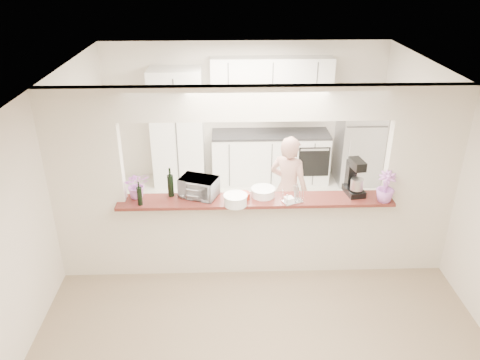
{
  "coord_description": "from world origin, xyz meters",
  "views": [
    {
      "loc": [
        -0.36,
        -5.14,
        3.83
      ],
      "look_at": [
        -0.18,
        0.3,
        1.18
      ],
      "focal_mm": 35.0,
      "sensor_mm": 36.0,
      "label": 1
    }
  ],
  "objects_px": {
    "refrigerator": "(360,138)",
    "person": "(288,189)",
    "stand_mixer": "(355,178)",
    "toaster_oven": "(199,187)"
  },
  "relations": [
    {
      "from": "toaster_oven",
      "to": "stand_mixer",
      "type": "height_order",
      "value": "stand_mixer"
    },
    {
      "from": "toaster_oven",
      "to": "refrigerator",
      "type": "bearing_deg",
      "value": 64.51
    },
    {
      "from": "refrigerator",
      "to": "person",
      "type": "bearing_deg",
      "value": -129.4
    },
    {
      "from": "refrigerator",
      "to": "toaster_oven",
      "type": "xyz_separation_m",
      "value": [
        -2.75,
        -2.6,
        0.37
      ]
    },
    {
      "from": "toaster_oven",
      "to": "person",
      "type": "bearing_deg",
      "value": 52.48
    },
    {
      "from": "refrigerator",
      "to": "toaster_oven",
      "type": "relative_size",
      "value": 3.76
    },
    {
      "from": "refrigerator",
      "to": "stand_mixer",
      "type": "height_order",
      "value": "refrigerator"
    },
    {
      "from": "refrigerator",
      "to": "stand_mixer",
      "type": "distance_m",
      "value": 2.74
    },
    {
      "from": "refrigerator",
      "to": "person",
      "type": "xyz_separation_m",
      "value": [
        -1.52,
        -1.85,
        -0.06
      ]
    },
    {
      "from": "toaster_oven",
      "to": "stand_mixer",
      "type": "xyz_separation_m",
      "value": [
        1.95,
        0.02,
        0.08
      ]
    }
  ]
}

